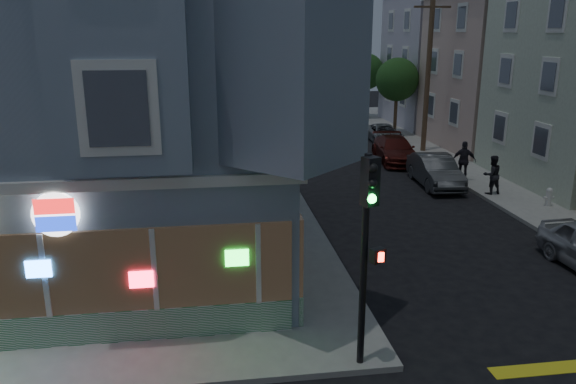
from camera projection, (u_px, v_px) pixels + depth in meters
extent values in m
cube|color=slate|center=(51.00, 82.00, 18.11)|extent=(14.00, 14.00, 11.00)
cube|color=silver|center=(57.00, 132.00, 18.57)|extent=(14.30, 14.30, 0.25)
cylinder|color=white|center=(56.00, 214.00, 12.18)|extent=(1.00, 0.12, 1.00)
cube|color=#C7A89A|center=(536.00, 73.00, 35.21)|extent=(12.00, 8.60, 9.00)
cube|color=#A8A4B4|center=(472.00, 55.00, 43.56)|extent=(12.00, 8.60, 10.50)
cylinder|color=#4C3826|center=(428.00, 76.00, 33.23)|extent=(0.30, 0.30, 9.00)
cube|color=#4C3826|center=(433.00, 7.00, 32.15)|extent=(2.20, 0.12, 0.12)
cylinder|color=#4C3826|center=(396.00, 111.00, 39.77)|extent=(0.24, 0.24, 3.20)
sphere|color=#1B4117|center=(397.00, 80.00, 39.16)|extent=(3.00, 3.00, 3.00)
cylinder|color=#4C3826|center=(365.00, 98.00, 47.37)|extent=(0.24, 0.24, 3.20)
sphere|color=#1B4117|center=(366.00, 72.00, 46.77)|extent=(3.00, 3.00, 3.00)
imported|color=black|center=(492.00, 175.00, 25.10)|extent=(0.93, 0.76, 1.75)
imported|color=#26242C|center=(464.00, 161.00, 27.41)|extent=(1.22, 0.87, 1.92)
imported|color=#3E4043|center=(435.00, 171.00, 26.98)|extent=(1.87, 4.63, 1.50)
imported|color=#4E1712|center=(395.00, 150.00, 31.90)|extent=(2.44, 5.07, 1.42)
imported|color=#909599|center=(384.00, 133.00, 37.75)|extent=(2.15, 4.29, 1.17)
cylinder|color=black|center=(364.00, 263.00, 11.82)|extent=(0.15, 0.15, 4.73)
cube|color=black|center=(370.00, 181.00, 11.11)|extent=(0.38, 0.36, 0.99)
sphere|color=black|center=(373.00, 168.00, 10.88)|extent=(0.19, 0.19, 0.19)
sphere|color=black|center=(372.00, 183.00, 10.97)|extent=(0.19, 0.19, 0.19)
sphere|color=#19F23F|center=(372.00, 199.00, 11.06)|extent=(0.19, 0.19, 0.19)
cube|color=black|center=(378.00, 255.00, 11.63)|extent=(0.35, 0.29, 0.30)
cube|color=#FF2614|center=(379.00, 257.00, 11.53)|extent=(0.21, 0.02, 0.21)
cylinder|color=silver|center=(549.00, 199.00, 23.52)|extent=(0.24, 0.24, 0.60)
sphere|color=silver|center=(550.00, 191.00, 23.42)|extent=(0.26, 0.26, 0.26)
cylinder|color=silver|center=(549.00, 198.00, 23.51)|extent=(0.45, 0.12, 0.12)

